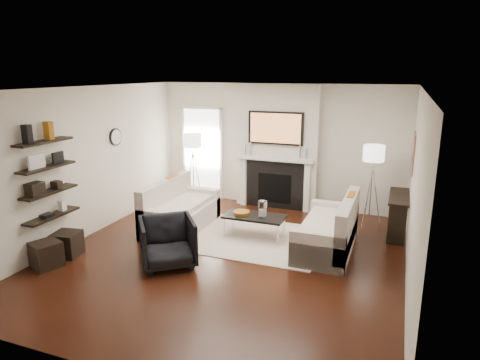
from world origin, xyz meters
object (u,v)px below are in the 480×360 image
(loveseat_left_base, at_px, (182,218))
(ottoman_near, at_px, (67,244))
(coffee_table, at_px, (255,216))
(armchair, at_px, (168,240))
(lamp_left_shade, at_px, (193,140))
(lamp_right_shade, at_px, (374,153))
(loveseat_right_base, at_px, (326,238))

(loveseat_left_base, distance_m, ottoman_near, 2.13)
(coffee_table, relative_size, ottoman_near, 2.75)
(armchair, relative_size, lamp_left_shade, 2.08)
(ottoman_near, bearing_deg, lamp_right_shade, 35.48)
(lamp_left_shade, height_order, ottoman_near, lamp_left_shade)
(lamp_left_shade, xyz_separation_m, lamp_right_shade, (3.90, -0.15, 0.00))
(coffee_table, height_order, armchair, armchair)
(armchair, height_order, ottoman_near, armchair)
(loveseat_right_base, bearing_deg, loveseat_left_base, 179.31)
(armchair, bearing_deg, loveseat_left_base, 73.30)
(coffee_table, distance_m, lamp_right_shade, 2.57)
(lamp_left_shade, distance_m, ottoman_near, 3.65)
(ottoman_near, bearing_deg, coffee_table, 35.13)
(loveseat_left_base, relative_size, lamp_left_shade, 4.50)
(loveseat_left_base, relative_size, loveseat_right_base, 1.00)
(loveseat_right_base, distance_m, ottoman_near, 4.31)
(coffee_table, bearing_deg, ottoman_near, -144.87)
(loveseat_right_base, height_order, ottoman_near, loveseat_right_base)
(loveseat_right_base, relative_size, ottoman_near, 4.50)
(loveseat_right_base, bearing_deg, armchair, -146.29)
(coffee_table, bearing_deg, lamp_right_shade, 35.94)
(armchair, xyz_separation_m, ottoman_near, (-1.73, -0.28, -0.22))
(lamp_left_shade, bearing_deg, ottoman_near, -100.42)
(loveseat_left_base, distance_m, lamp_left_shade, 2.08)
(loveseat_right_base, height_order, coffee_table, same)
(lamp_right_shade, height_order, ottoman_near, lamp_right_shade)
(loveseat_right_base, height_order, lamp_right_shade, lamp_right_shade)
(armchair, bearing_deg, lamp_left_shade, 72.10)
(coffee_table, relative_size, lamp_right_shade, 2.75)
(coffee_table, xyz_separation_m, armchair, (-0.89, -1.56, 0.02))
(coffee_table, distance_m, lamp_left_shade, 2.73)
(loveseat_left_base, relative_size, armchair, 2.17)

